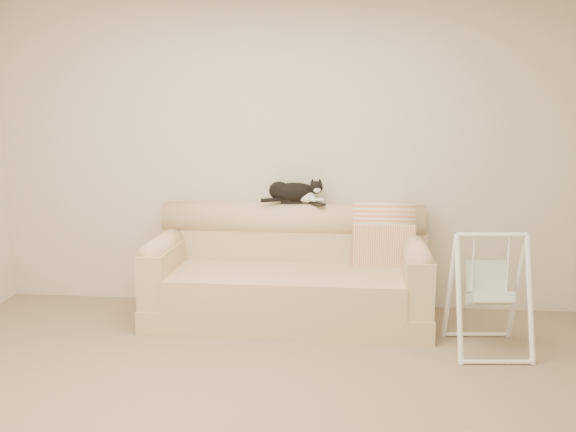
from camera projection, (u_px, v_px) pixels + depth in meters
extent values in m
plane|color=#79654D|center=(253.00, 411.00, 3.62)|extent=(5.00, 5.00, 0.00)
cube|color=beige|center=(290.00, 153.00, 5.36)|extent=(5.00, 0.04, 2.60)
cube|color=beige|center=(108.00, 291.00, 1.44)|extent=(5.00, 0.04, 2.60)
cube|color=tan|center=(288.00, 310.00, 5.10)|extent=(2.20, 0.90, 0.18)
cube|color=tan|center=(287.00, 288.00, 4.96)|extent=(1.80, 0.68, 0.24)
cube|color=tan|center=(292.00, 258.00, 5.38)|extent=(2.20, 0.22, 0.50)
cylinder|color=tan|center=(292.00, 220.00, 5.32)|extent=(2.16, 0.28, 0.28)
cube|color=tan|center=(166.00, 270.00, 5.15)|extent=(0.20, 0.88, 0.42)
cylinder|color=tan|center=(165.00, 245.00, 5.12)|extent=(0.18, 0.84, 0.18)
cube|color=tan|center=(415.00, 277.00, 4.95)|extent=(0.20, 0.88, 0.42)
cylinder|color=tan|center=(416.00, 251.00, 4.91)|extent=(0.18, 0.84, 0.18)
cube|color=black|center=(292.00, 202.00, 5.29)|extent=(0.18, 0.06, 0.02)
cube|color=gray|center=(292.00, 200.00, 5.29)|extent=(0.10, 0.04, 0.01)
cube|color=black|center=(317.00, 204.00, 5.22)|extent=(0.15, 0.16, 0.02)
ellipsoid|color=black|center=(294.00, 192.00, 5.27)|extent=(0.38, 0.22, 0.15)
ellipsoid|color=black|center=(279.00, 191.00, 5.28)|extent=(0.19, 0.17, 0.15)
ellipsoid|color=white|center=(307.00, 196.00, 5.25)|extent=(0.15, 0.11, 0.11)
ellipsoid|color=black|center=(316.00, 187.00, 5.23)|extent=(0.13, 0.13, 0.11)
ellipsoid|color=white|center=(317.00, 190.00, 5.19)|extent=(0.07, 0.06, 0.04)
sphere|color=#BF7272|center=(317.00, 190.00, 5.17)|extent=(0.01, 0.01, 0.01)
cone|color=black|center=(312.00, 181.00, 5.23)|extent=(0.06, 0.06, 0.05)
cone|color=black|center=(320.00, 181.00, 5.24)|extent=(0.05, 0.06, 0.05)
sphere|color=olive|center=(314.00, 187.00, 5.19)|extent=(0.02, 0.02, 0.02)
sphere|color=olive|center=(319.00, 187.00, 5.19)|extent=(0.02, 0.02, 0.02)
ellipsoid|color=white|center=(314.00, 200.00, 5.22)|extent=(0.08, 0.09, 0.03)
ellipsoid|color=white|center=(320.00, 200.00, 5.22)|extent=(0.08, 0.09, 0.03)
cylinder|color=black|center=(273.00, 200.00, 5.23)|extent=(0.19, 0.12, 0.03)
cylinder|color=#E37C49|center=(383.00, 222.00, 5.24)|extent=(0.50, 0.33, 0.33)
cube|color=#E37C49|center=(383.00, 250.00, 5.11)|extent=(0.50, 0.09, 0.42)
cylinder|color=white|center=(459.00, 299.00, 4.32)|extent=(0.06, 0.29, 0.84)
cylinder|color=white|center=(450.00, 288.00, 4.57)|extent=(0.06, 0.29, 0.84)
cylinder|color=white|center=(530.00, 299.00, 4.31)|extent=(0.06, 0.29, 0.84)
cylinder|color=white|center=(517.00, 288.00, 4.57)|extent=(0.06, 0.29, 0.84)
cylinder|color=white|center=(492.00, 235.00, 4.37)|extent=(0.48, 0.08, 0.04)
cylinder|color=white|center=(497.00, 362.00, 4.26)|extent=(0.48, 0.08, 0.03)
cylinder|color=white|center=(475.00, 334.00, 4.77)|extent=(0.48, 0.08, 0.03)
cube|color=white|center=(490.00, 298.00, 4.42)|extent=(0.30, 0.27, 0.16)
cube|color=white|center=(486.00, 276.00, 4.51)|extent=(0.29, 0.15, 0.22)
cylinder|color=white|center=(473.00, 263.00, 4.41)|extent=(0.01, 0.01, 0.40)
cylinder|color=white|center=(508.00, 263.00, 4.40)|extent=(0.01, 0.01, 0.40)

